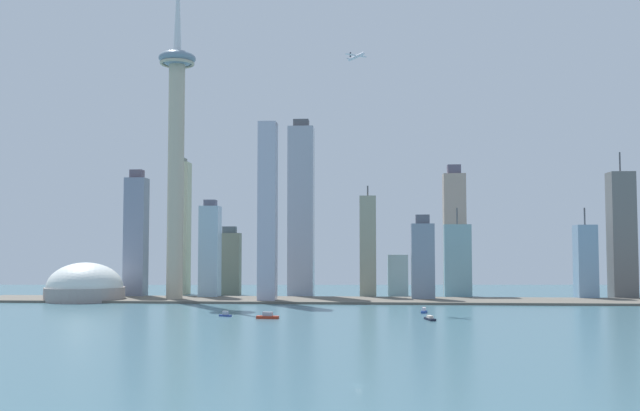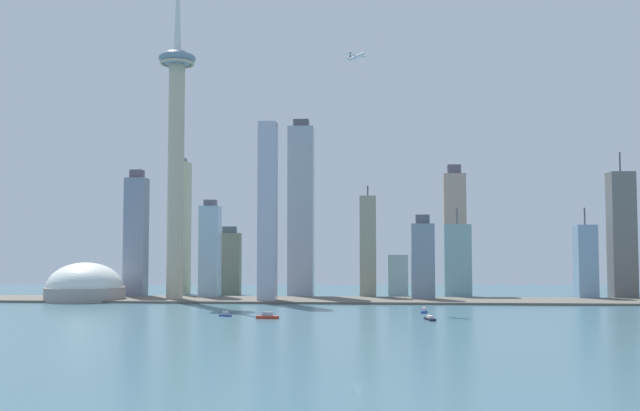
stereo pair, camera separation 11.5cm
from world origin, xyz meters
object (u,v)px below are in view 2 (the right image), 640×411
(airplane, at_px, (356,56))
(skyscraper_0, at_px, (458,261))
(skyscraper_10, at_px, (455,233))
(skyscraper_13, at_px, (398,275))
(boat_2, at_px, (430,318))
(skyscraper_6, at_px, (229,263))
(observation_tower, at_px, (176,135))
(skyscraper_12, at_px, (268,212))
(skyscraper_1, at_px, (210,251))
(skyscraper_7, at_px, (368,247))
(skyscraper_3, at_px, (136,236))
(skyscraper_4, at_px, (622,235))
(skyscraper_8, at_px, (586,262))
(boat_5, at_px, (268,316))
(boat_0, at_px, (225,315))
(stadium_dome, at_px, (85,289))
(skyscraper_9, at_px, (423,260))
(skyscraper_5, at_px, (301,210))
(boat_3, at_px, (424,311))
(skyscraper_11, at_px, (179,227))

(airplane, bearing_deg, skyscraper_0, 103.50)
(skyscraper_10, distance_m, airplane, 230.71)
(skyscraper_10, relative_size, airplane, 6.33)
(skyscraper_13, relative_size, boat_2, 2.63)
(skyscraper_6, distance_m, skyscraper_13, 180.86)
(observation_tower, height_order, boat_2, observation_tower)
(skyscraper_12, bearing_deg, skyscraper_1, 142.39)
(skyscraper_7, xyz_separation_m, skyscraper_10, (91.77, 38.37, 14.81))
(airplane, bearing_deg, skyscraper_12, -143.12)
(skyscraper_3, bearing_deg, skyscraper_4, 1.47)
(skyscraper_6, distance_m, skyscraper_8, 365.44)
(boat_5, xyz_separation_m, airplane, (61.18, 124.27, 219.44))
(skyscraper_12, height_order, boat_0, skyscraper_12)
(stadium_dome, xyz_separation_m, skyscraper_10, (360.09, 102.24, 55.01))
(skyscraper_8, xyz_separation_m, skyscraper_9, (-161.09, -30.41, 1.89))
(skyscraper_10, relative_size, skyscraper_13, 3.20)
(skyscraper_10, relative_size, boat_5, 8.64)
(airplane, bearing_deg, stadium_dome, -131.13)
(skyscraper_5, xyz_separation_m, skyscraper_13, (100.05, 16.89, -67.89))
(skyscraper_1, xyz_separation_m, skyscraper_5, (89.10, 28.32, 42.25))
(skyscraper_3, bearing_deg, boat_0, -56.00)
(skyscraper_5, relative_size, boat_5, 11.45)
(skyscraper_1, bearing_deg, boat_2, -45.90)
(skyscraper_1, bearing_deg, skyscraper_9, -5.10)
(skyscraper_12, bearing_deg, skyscraper_6, 118.26)
(skyscraper_6, xyz_separation_m, boat_2, (192.80, -262.79, -33.44))
(skyscraper_4, relative_size, boat_3, 12.86)
(skyscraper_4, height_order, boat_5, skyscraper_4)
(skyscraper_7, height_order, skyscraper_13, skyscraper_7)
(boat_3, bearing_deg, stadium_dome, -96.84)
(skyscraper_6, distance_m, skyscraper_7, 154.32)
(skyscraper_9, xyz_separation_m, boat_2, (-9.01, -189.45, -37.29))
(skyscraper_11, height_order, airplane, airplane)
(observation_tower, bearing_deg, skyscraper_3, 139.89)
(skyscraper_4, bearing_deg, skyscraper_5, 178.35)
(boat_2, bearing_deg, skyscraper_7, -1.37)
(skyscraper_4, distance_m, skyscraper_6, 403.26)
(skyscraper_9, xyz_separation_m, skyscraper_11, (-259.60, 82.91, 34.79))
(skyscraper_8, distance_m, skyscraper_12, 316.27)
(stadium_dome, height_order, skyscraper_13, skyscraper_13)
(stadium_dome, relative_size, skyscraper_7, 0.65)
(skyscraper_3, height_order, skyscraper_12, skyscraper_12)
(boat_0, bearing_deg, skyscraper_4, 54.46)
(skyscraper_12, xyz_separation_m, skyscraper_13, (123.77, 95.57, -62.16))
(skyscraper_11, bearing_deg, boat_5, -63.07)
(stadium_dome, height_order, skyscraper_3, skyscraper_3)
(skyscraper_7, relative_size, skyscraper_9, 1.38)
(boat_5, bearing_deg, skyscraper_10, -116.87)
(skyscraper_0, xyz_separation_m, skyscraper_8, (122.99, -13.70, -0.65))
(skyscraper_13, bearing_deg, skyscraper_8, -10.42)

